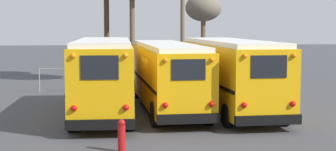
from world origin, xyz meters
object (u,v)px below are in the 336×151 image
object	(u,v)px
fire_hydrant	(122,135)
school_bus_1	(167,73)
school_bus_0	(104,75)
school_bus_2	(230,73)
utility_pole	(182,26)
bare_tree_1	(203,9)

from	to	relation	value
fire_hydrant	school_bus_1	bearing A→B (deg)	74.58
school_bus_1	school_bus_0	bearing A→B (deg)	-153.58
school_bus_2	school_bus_0	bearing A→B (deg)	-172.55
fire_hydrant	utility_pole	bearing A→B (deg)	76.87
school_bus_1	utility_pole	xyz separation A→B (m)	(2.10, 10.45, 2.20)
utility_pole	bare_tree_1	bearing A→B (deg)	64.06
school_bus_2	fire_hydrant	xyz separation A→B (m)	(-5.08, -7.28, -1.25)
school_bus_2	bare_tree_1	bearing A→B (deg)	84.94
school_bus_2	fire_hydrant	distance (m)	8.97
school_bus_1	bare_tree_1	world-z (taller)	bare_tree_1
bare_tree_1	fire_hydrant	world-z (taller)	bare_tree_1
utility_pole	school_bus_2	bearing A→B (deg)	-85.95
utility_pole	bare_tree_1	xyz separation A→B (m)	(2.17, 4.46, 1.25)
school_bus_2	utility_pole	size ratio (longest dim) A/B	1.40
fire_hydrant	school_bus_2	bearing A→B (deg)	55.10
school_bus_2	bare_tree_1	size ratio (longest dim) A/B	1.66
utility_pole	bare_tree_1	size ratio (longest dim) A/B	1.19
school_bus_1	school_bus_2	world-z (taller)	school_bus_2
school_bus_1	bare_tree_1	bearing A→B (deg)	74.03
school_bus_0	school_bus_2	xyz separation A→B (m)	(5.77, 0.75, -0.03)
utility_pole	fire_hydrant	size ratio (longest dim) A/B	7.23
school_bus_2	school_bus_1	bearing A→B (deg)	166.76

